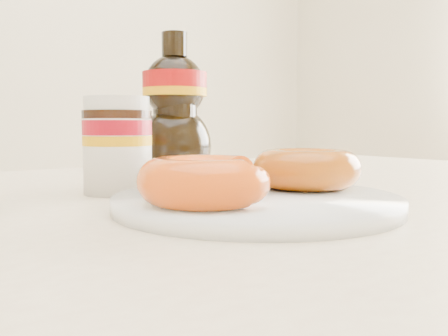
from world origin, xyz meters
TOP-DOWN VIEW (x-y plane):
  - dining_table at (0.00, 0.10)m, footprint 1.40×0.90m
  - plate at (-0.04, 0.01)m, footprint 0.27×0.27m
  - donut_bitten at (-0.11, -0.00)m, footprint 0.12×0.12m
  - donut_whole at (0.04, 0.03)m, footprint 0.13×0.13m
  - nutella_jar at (-0.10, 0.19)m, footprint 0.08×0.08m
  - syrup_bottle at (0.02, 0.25)m, footprint 0.11×0.10m

SIDE VIEW (x-z plane):
  - dining_table at x=0.00m, z-range 0.29..1.04m
  - plate at x=-0.04m, z-range 0.75..0.76m
  - donut_bitten at x=-0.11m, z-range 0.76..0.80m
  - donut_whole at x=0.04m, z-range 0.76..0.80m
  - nutella_jar at x=-0.10m, z-range 0.75..0.86m
  - syrup_bottle at x=0.02m, z-range 0.75..0.95m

